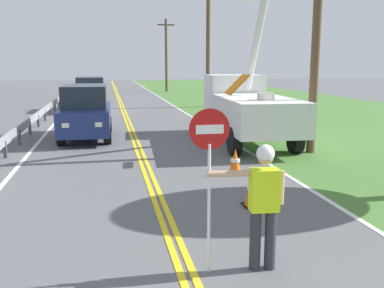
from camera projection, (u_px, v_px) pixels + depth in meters
name	position (u px, v px, depth m)	size (l,w,h in m)	color
grass_verge_right	(340.00, 117.00, 23.54)	(16.00, 110.00, 0.01)	#477533
centerline_yellow_left	(127.00, 123.00, 21.28)	(0.11, 110.00, 0.01)	yellow
centerline_yellow_right	(130.00, 123.00, 21.32)	(0.11, 110.00, 0.01)	yellow
edge_line_right	(199.00, 121.00, 21.99)	(0.12, 110.00, 0.01)	silver
edge_line_left	(53.00, 125.00, 20.61)	(0.12, 110.00, 0.01)	silver
flagger_worker	(263.00, 199.00, 5.98)	(1.08, 0.28, 1.83)	#2D2D33
stop_sign_paddle	(209.00, 154.00, 5.77)	(0.56, 0.04, 2.33)	silver
utility_bucket_truck	(246.00, 103.00, 16.19)	(2.99, 6.92, 5.99)	white
oncoming_suv_nearest	(86.00, 112.00, 16.79)	(1.98, 4.64, 2.10)	navy
oncoming_suv_second	(91.00, 94.00, 26.97)	(1.97, 4.63, 2.10)	silver
utility_pole_near	(317.00, 18.00, 13.46)	(1.80, 0.28, 8.28)	brown
utility_pole_mid	(208.00, 41.00, 28.55)	(1.80, 0.28, 8.43)	brown
utility_pole_far	(166.00, 54.00, 45.14)	(1.80, 0.28, 7.52)	brown
traffic_cone_lead	(253.00, 190.00, 8.83)	(0.40, 0.40, 0.70)	orange
traffic_cone_mid	(235.00, 162.00, 11.35)	(0.40, 0.40, 0.70)	orange
guardrail_left_shoulder	(24.00, 126.00, 16.62)	(0.10, 32.00, 0.71)	#9EA0A3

